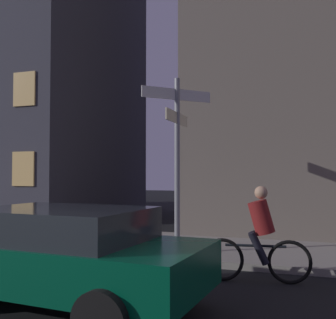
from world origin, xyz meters
name	(u,v)px	position (x,y,z in m)	size (l,w,h in m)	color
sidewalk_kerb	(177,246)	(0.00, 6.35, 0.07)	(40.00, 3.41, 0.14)	gray
signpost	(177,147)	(0.36, 5.23, 2.39)	(1.19, 1.46, 3.74)	gray
car_near_right	(51,253)	(-0.31, 1.69, 0.74)	(4.58, 2.26, 1.35)	#05472D
cyclist	(258,238)	(2.22, 3.90, 0.75)	(1.81, 0.38, 1.61)	black
building_left_block	(32,35)	(-9.47, 12.93, 8.49)	(8.35, 8.72, 16.98)	#383842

